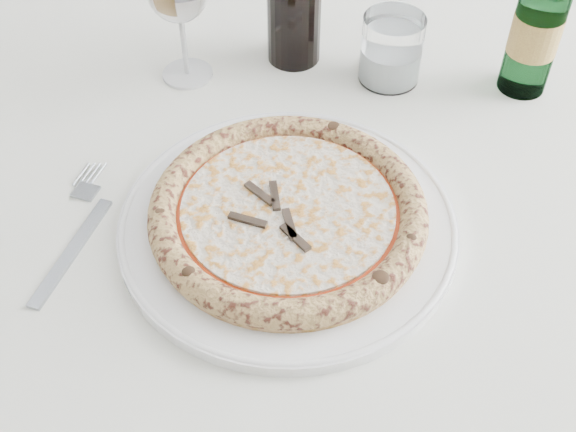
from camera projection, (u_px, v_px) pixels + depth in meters
name	position (u px, v px, depth m)	size (l,w,h in m)	color
floor	(175.00, 333.00, 1.57)	(5.00, 6.00, 0.02)	#4F5052
dining_table	(286.00, 220.00, 0.89)	(1.42, 0.92, 0.76)	brown
plate	(288.00, 223.00, 0.75)	(0.35, 0.35, 0.02)	white
pizza	(288.00, 212.00, 0.73)	(0.28, 0.28, 0.03)	tan
fork	(76.00, 232.00, 0.75)	(0.06, 0.21, 0.00)	#959BA5
tumbler	(391.00, 53.00, 0.90)	(0.08, 0.08, 0.09)	white
beer_bottle	(538.00, 23.00, 0.85)	(0.06, 0.06, 0.23)	#3C734A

